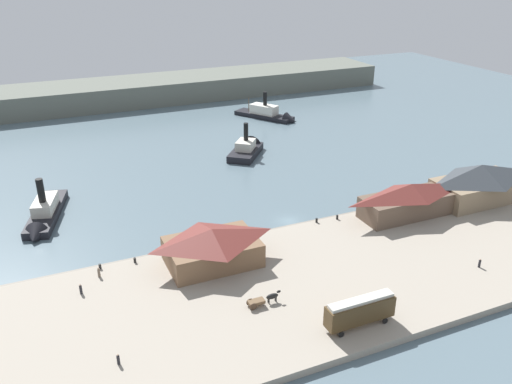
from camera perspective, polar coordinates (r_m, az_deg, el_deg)
The scene contains 20 objects.
ground_plane at distance 108.26m, azimuth 3.55°, elevation -3.17°, with size 320.00×320.00×0.00m, color slate.
quay_promenade at distance 91.61m, azimuth 9.86°, elevation -8.59°, with size 110.00×36.00×1.20m, color #9E9384.
seawall_edge at distance 105.21m, azimuth 4.44°, elevation -3.75°, with size 110.00×0.80×1.00m, color gray.
ferry_shed_east_terminal at distance 90.45m, azimuth -4.78°, elevation -5.84°, with size 15.76×10.75×6.52m.
ferry_shed_central_terminal at distance 111.13m, azimuth 16.39°, elevation -0.75°, with size 21.24×7.61×6.82m.
ferry_shed_customs_shed at distance 122.52m, azimuth 23.06°, elevation 0.97°, with size 19.80×10.17×8.24m.
street_tram at distance 77.66m, azimuth 11.23°, elevation -12.48°, with size 10.57×2.53×4.58m.
horse_cart at distance 81.23m, azimuth 0.76°, elevation -11.60°, with size 5.46×1.39×1.87m.
pedestrian_at_waters_edge at distance 88.10m, azimuth -18.49°, elevation -9.99°, with size 0.43×0.43×1.74m.
pedestrian_walking_west at distance 97.88m, azimuth 23.11°, elevation -7.14°, with size 0.41×0.41×1.64m.
pedestrian_standing_center at distance 73.57m, azimuth -14.73°, elevation -17.19°, with size 0.40×0.40×1.63m.
pedestrian_by_tram at distance 91.41m, azimuth -16.69°, elevation -8.37°, with size 0.44×0.44×1.77m.
mooring_post_east at distance 105.43m, azimuth 6.60°, elevation -3.08°, with size 0.44×0.44×0.90m, color black.
mooring_post_center_east at distance 107.23m, azimuth 8.81°, elevation -2.72°, with size 0.44×0.44×0.90m, color black.
mooring_post_center_west at distance 93.73m, azimuth -16.58°, elevation -7.75°, with size 0.44×0.44×0.90m, color black.
mooring_post_west at distance 93.99m, azimuth -13.02°, elevation -7.22°, with size 0.44×0.44×0.90m, color black.
ferry_mid_harbor at distance 115.57m, azimuth -22.07°, elevation -2.36°, with size 10.51×22.85×10.49m.
ferry_departing_north at distance 145.01m, azimuth -0.94°, elevation 4.76°, with size 14.36×15.79×11.03m.
ferry_outer_harbor at distance 177.45m, azimuth 1.57°, elevation 8.41°, with size 16.52×21.98×10.63m.
far_headland at distance 205.42m, azimuth -10.69°, elevation 10.91°, with size 180.00×24.00×8.00m, color #60665B.
Camera 1 is at (-44.62, -85.26, 49.58)m, focal length 36.84 mm.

